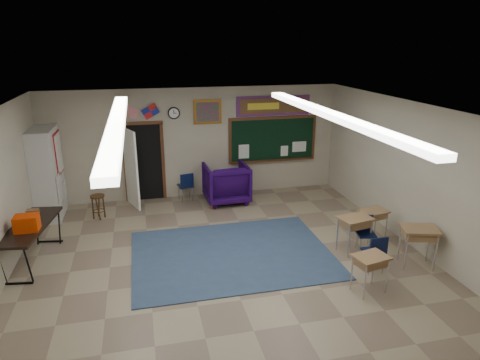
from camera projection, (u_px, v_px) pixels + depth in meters
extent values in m
plane|color=gray|center=(231.00, 275.00, 7.97)|extent=(9.00, 9.00, 0.00)
cube|color=#BDB599|center=(195.00, 143.00, 11.67)|extent=(8.00, 0.04, 3.00)
cube|color=#BDB599|center=(429.00, 183.00, 8.39)|extent=(0.04, 9.00, 3.00)
cube|color=silver|center=(229.00, 115.00, 7.04)|extent=(8.00, 9.00, 0.04)
cube|color=#31455E|center=(232.00, 254.00, 8.75)|extent=(4.00, 3.00, 0.02)
cube|color=black|center=(144.00, 162.00, 11.49)|extent=(0.95, 0.04, 2.10)
cube|color=white|center=(131.00, 169.00, 11.01)|extent=(0.35, 0.86, 2.05)
cube|color=#522C17|center=(273.00, 139.00, 12.12)|extent=(2.55, 0.05, 1.30)
cube|color=black|center=(273.00, 139.00, 12.11)|extent=(2.40, 0.03, 1.15)
cube|color=#522C17|center=(273.00, 160.00, 12.25)|extent=(2.40, 0.12, 0.04)
cube|color=#B10F0F|center=(274.00, 106.00, 11.83)|extent=(2.10, 0.04, 0.55)
cube|color=brown|center=(274.00, 106.00, 11.82)|extent=(1.90, 0.03, 0.40)
cube|color=#98621D|center=(208.00, 112.00, 11.45)|extent=(0.75, 0.05, 0.65)
cube|color=#A51466|center=(208.00, 112.00, 11.44)|extent=(0.62, 0.03, 0.52)
cylinder|color=black|center=(174.00, 113.00, 11.25)|extent=(0.32, 0.05, 0.32)
cylinder|color=white|center=(174.00, 113.00, 11.24)|extent=(0.26, 0.02, 0.26)
cube|color=beige|center=(47.00, 173.00, 10.37)|extent=(0.55, 1.25, 2.20)
imported|color=#1B0538|center=(226.00, 183.00, 11.48)|extent=(1.16, 1.19, 1.05)
cube|color=#966C46|center=(355.00, 218.00, 8.65)|extent=(0.71, 0.58, 0.04)
cube|color=brown|center=(355.00, 223.00, 8.69)|extent=(0.62, 0.50, 0.13)
cube|color=#966C46|center=(374.00, 211.00, 9.22)|extent=(0.64, 0.53, 0.04)
cube|color=brown|center=(373.00, 215.00, 9.25)|extent=(0.55, 0.45, 0.11)
cube|color=#966C46|center=(371.00, 257.00, 7.26)|extent=(0.65, 0.54, 0.04)
cube|color=brown|center=(371.00, 262.00, 7.29)|extent=(0.56, 0.46, 0.11)
cube|color=#966C46|center=(420.00, 229.00, 8.08)|extent=(0.78, 0.68, 0.04)
cube|color=brown|center=(419.00, 234.00, 8.11)|extent=(0.68, 0.58, 0.13)
cube|color=black|center=(30.00, 226.00, 8.24)|extent=(0.92, 1.98, 0.05)
cube|color=#E33904|center=(27.00, 223.00, 7.95)|extent=(0.42, 0.32, 0.30)
cylinder|color=#472815|center=(97.00, 196.00, 10.35)|extent=(0.34, 0.34, 0.04)
torus|color=#472815|center=(99.00, 211.00, 10.47)|extent=(0.28, 0.28, 0.02)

